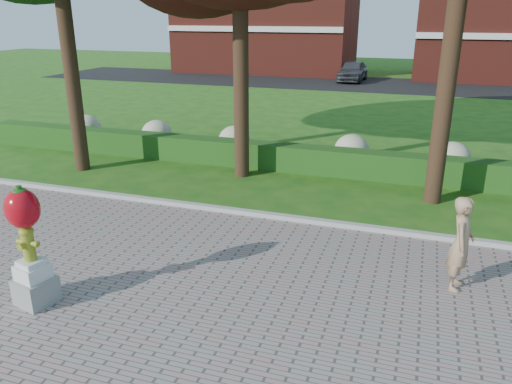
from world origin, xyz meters
The scene contains 10 objects.
ground centered at (0.00, 0.00, 0.00)m, with size 100.00×100.00×0.00m, color #205916.
curb centered at (0.00, 3.00, 0.07)m, with size 40.00×0.18×0.15m, color #ADADA5.
lawn_hedge centered at (0.00, 7.00, 0.40)m, with size 24.00×0.70×0.80m, color #1A4413.
hydrangea_row centered at (0.57, 8.00, 0.55)m, with size 20.10×1.10×0.99m.
street centered at (0.00, 28.00, 0.01)m, with size 50.00×8.00×0.02m, color black.
building_left centered at (-10.00, 34.00, 3.50)m, with size 14.00×8.00×7.00m, color maroon.
building_right centered at (8.00, 34.00, 3.20)m, with size 12.00×8.00×6.40m, color maroon.
hydrant_sculpture centered at (-2.83, -1.81, 1.15)m, with size 0.68×0.68×2.09m.
woman centered at (3.90, 0.98, 0.90)m, with size 0.63×0.41×1.72m, color tan.
parked_car centered at (-2.05, 29.23, 0.75)m, with size 1.74×4.31×1.47m, color #3E4045.
Camera 1 is at (3.02, -7.58, 4.68)m, focal length 35.00 mm.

